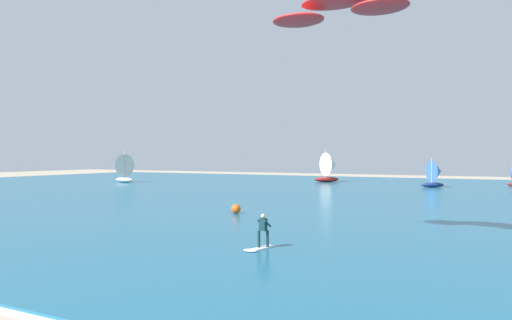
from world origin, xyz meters
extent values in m
cube|color=#1E607F|center=(0.00, 49.23, 0.05)|extent=(160.00, 90.00, 0.10)
cube|color=white|center=(0.33, 4.48, 0.01)|extent=(101.95, 1.36, 0.01)
cube|color=white|center=(2.06, 15.65, 0.12)|extent=(0.73, 1.46, 0.05)
cylinder|color=#143338|center=(1.90, 15.50, 0.55)|extent=(0.14, 0.14, 0.80)
cylinder|color=#143338|center=(2.21, 15.80, 0.55)|extent=(0.14, 0.14, 0.80)
cube|color=#143338|center=(2.06, 15.65, 1.25)|extent=(0.40, 0.29, 0.60)
sphere|color=beige|center=(2.06, 15.65, 1.66)|extent=(0.22, 0.22, 0.22)
cylinder|color=#143338|center=(1.86, 15.78, 1.30)|extent=(0.19, 0.51, 0.39)
cylinder|color=#143338|center=(2.29, 15.68, 1.30)|extent=(0.19, 0.51, 0.39)
ellipsoid|color=white|center=(1.86, 14.72, 0.14)|extent=(0.81, 0.73, 0.08)
ellipsoid|color=red|center=(4.98, 18.08, 12.32)|extent=(3.95, 2.52, 0.44)
ellipsoid|color=red|center=(2.82, 18.21, 11.69)|extent=(2.93, 2.46, 0.44)
ellipsoid|color=red|center=(7.14, 17.94, 11.69)|extent=(2.93, 2.46, 0.44)
ellipsoid|color=silver|center=(-44.13, 55.24, 0.52)|extent=(4.72, 2.54, 0.84)
cylinder|color=silver|center=(-43.93, 55.19, 3.18)|extent=(0.14, 0.14, 4.48)
cone|color=silver|center=(-44.88, 55.42, 2.96)|extent=(2.78, 4.12, 3.77)
ellipsoid|color=maroon|center=(-14.26, 71.92, 0.54)|extent=(4.22, 4.72, 0.89)
cylinder|color=silver|center=(-14.40, 71.75, 3.36)|extent=(0.15, 0.15, 4.74)
cone|color=silver|center=(-13.75, 72.56, 3.12)|extent=(4.41, 4.10, 3.98)
ellipsoid|color=navy|center=(3.44, 66.28, 0.43)|extent=(3.49, 3.24, 0.67)
cylinder|color=silver|center=(3.32, 66.17, 2.54)|extent=(0.11, 0.11, 3.55)
cone|color=#3F72CC|center=(3.91, 66.68, 2.36)|extent=(3.12, 3.28, 2.98)
sphere|color=#E55919|center=(-5.96, 26.86, 0.47)|extent=(0.74, 0.74, 0.74)
camera|label=1|loc=(12.40, -4.82, 4.60)|focal=33.22mm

